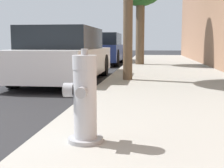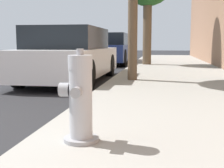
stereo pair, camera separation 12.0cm
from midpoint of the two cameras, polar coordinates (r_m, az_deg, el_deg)
The scene contains 3 objects.
fire_hydrant at distance 2.62m, azimuth -4.55°, elevation -2.92°, with size 0.33×0.33×0.79m.
parked_car_near at distance 8.04m, azimuth -7.18°, elevation 5.19°, with size 1.75×4.53×1.36m.
parked_car_mid at distance 14.29m, azimuth -0.20°, elevation 6.37°, with size 1.76×4.07×1.42m.
Camera 2 is at (3.19, -2.15, 0.97)m, focal length 50.00 mm.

